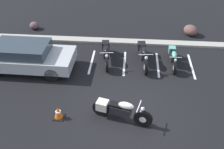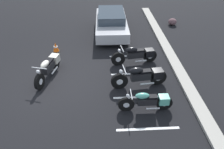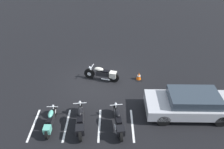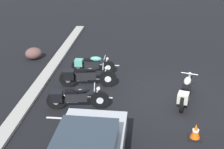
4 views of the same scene
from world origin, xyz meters
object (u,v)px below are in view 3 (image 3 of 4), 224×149
Objects in this scene: parked_bike_2 at (50,121)px; car_silver at (190,103)px; traffic_cone at (139,76)px; motorcycle_cream_featured at (103,74)px; parked_bike_1 at (80,120)px; parked_bike_0 at (118,121)px.

parked_bike_2 is 0.45× the size of car_silver.
parked_bike_2 is at bearing 41.11° from traffic_cone.
motorcycle_cream_featured is 0.95× the size of parked_bike_1.
parked_bike_1 is 5.45m from car_silver.
car_silver reaches higher than traffic_cone.
motorcycle_cream_featured is 1.00× the size of parked_bike_0.
car_silver is at bearing -81.93° from parked_bike_0.
parked_bike_1 is (1.77, -0.04, 0.02)m from parked_bike_0.
motorcycle_cream_featured is at bearing -32.70° from car_silver.
parked_bike_0 is at bearing 71.23° from traffic_cone.
parked_bike_0 is 0.96× the size of parked_bike_1.
traffic_cone is (-1.37, -4.02, -0.23)m from parked_bike_0.
parked_bike_1 is at bearing -90.09° from parked_bike_2.
parked_bike_0 is 0.51× the size of car_silver.
parked_bike_0 is 1.13× the size of parked_bike_2.
parked_bike_2 is 3.85× the size of traffic_cone.
car_silver is (-4.43, 2.93, 0.21)m from motorcycle_cream_featured.
parked_bike_2 is at bearing 83.20° from parked_bike_1.
parked_bike_0 is 4.25m from traffic_cone.
car_silver reaches higher than parked_bike_1.
motorcycle_cream_featured reaches higher than parked_bike_0.
parked_bike_1 is 4.57× the size of traffic_cone.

